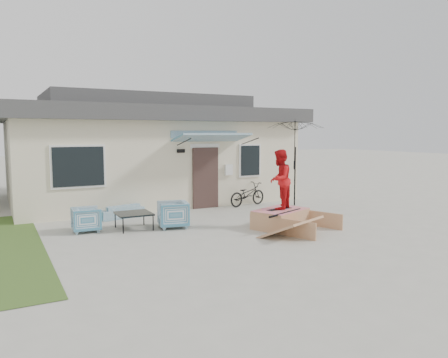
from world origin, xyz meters
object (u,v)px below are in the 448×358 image
loveseat (120,209)px  armchair_left (86,218)px  coffee_table (134,221)px  patio_umbrella (295,157)px  skate_ramp (281,219)px  skater (280,178)px  bicycle (247,192)px  skateboard (279,209)px  armchair_right (173,213)px

loveseat → armchair_left: armchair_left is taller
coffee_table → patio_umbrella: 6.47m
coffee_table → armchair_left: bearing=166.3°
skate_ramp → skater: bearing=90.0°
armchair_left → skate_ramp: (4.82, -2.00, -0.11)m
bicycle → skate_ramp: bicycle is taller
skate_ramp → skateboard: skateboard is taller
coffee_table → patio_umbrella: size_ratio=0.40×
skate_ramp → skateboard: 0.28m
coffee_table → skater: 4.14m
loveseat → bicycle: size_ratio=0.90×
armchair_right → skate_ramp: size_ratio=0.41×
armchair_left → armchair_right: size_ratio=0.89×
skate_ramp → patio_umbrella: bearing=25.1°
patio_umbrella → skate_ramp: bearing=-133.3°
loveseat → skate_ramp: loveseat is taller
bicycle → skateboard: 3.58m
bicycle → skater: size_ratio=0.97×
loveseat → patio_umbrella: patio_umbrella is taller
loveseat → skateboard: loveseat is taller
loveseat → coffee_table: size_ratio=1.58×
armchair_left → bicycle: bearing=-73.2°
coffee_table → skateboard: bearing=-24.7°
patio_umbrella → skate_ramp: patio_umbrella is taller
coffee_table → skater: (3.61, -1.66, 1.14)m
armchair_left → armchair_right: (2.19, -0.62, 0.04)m
loveseat → armchair_left: size_ratio=1.99×
armchair_right → skateboard: armchair_right is taller
skater → skate_ramp: bearing=75.7°
coffee_table → skateboard: size_ratio=1.12×
patio_umbrella → armchair_right: bearing=-165.4°
armchair_left → patio_umbrella: 7.57m
bicycle → armchair_right: bearing=108.2°
skate_ramp → skater: skater is taller
armchair_right → skate_ramp: (2.63, -1.38, -0.16)m
coffee_table → patio_umbrella: bearing=9.4°
loveseat → bicycle: bearing=165.6°
coffee_table → skater: skater is taller
skate_ramp → skater: (-0.02, 0.05, 1.12)m
armchair_right → skate_ramp: armchair_right is taller
skate_ramp → armchair_right: bearing=130.6°
patio_umbrella → skate_ramp: (-2.58, -2.74, -1.50)m
patio_umbrella → skater: size_ratio=1.38×
patio_umbrella → skateboard: 3.94m
coffee_table → loveseat: bearing=87.1°
loveseat → armchair_right: bearing=99.3°
coffee_table → bicycle: bicycle is taller
skateboard → skate_ramp: bearing=-78.8°
bicycle → skateboard: size_ratio=1.95×
skater → armchair_right: bearing=-63.1°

